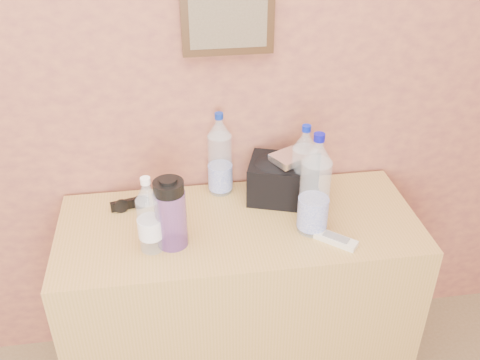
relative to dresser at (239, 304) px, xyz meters
name	(u,v)px	position (x,y,z in m)	size (l,w,h in m)	color
picture_frame	(228,16)	(0.00, 0.25, 1.02)	(0.30, 0.03, 0.25)	#382311
dresser	(239,304)	(0.00, 0.00, 0.00)	(1.23, 0.51, 0.77)	tan
pet_large_b	(220,158)	(-0.04, 0.21, 0.52)	(0.09, 0.09, 0.32)	silver
pet_large_c	(303,171)	(0.24, 0.08, 0.52)	(0.08, 0.08, 0.31)	#A9CBD9
pet_large_d	(315,190)	(0.23, -0.07, 0.54)	(0.10, 0.10, 0.36)	silver
pet_small	(149,219)	(-0.29, -0.09, 0.50)	(0.08, 0.08, 0.26)	silver
nalgene_bottle	(171,213)	(-0.23, -0.08, 0.50)	(0.10, 0.10, 0.24)	#6B3D99
sunglasses	(130,204)	(-0.37, 0.14, 0.40)	(0.14, 0.05, 0.03)	black
ac_remote	(336,240)	(0.29, -0.15, 0.39)	(0.14, 0.04, 0.02)	silver
toiletry_bag	(284,178)	(0.18, 0.13, 0.47)	(0.25, 0.18, 0.17)	black
foil_packet	(289,158)	(0.19, 0.10, 0.56)	(0.11, 0.09, 0.02)	white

